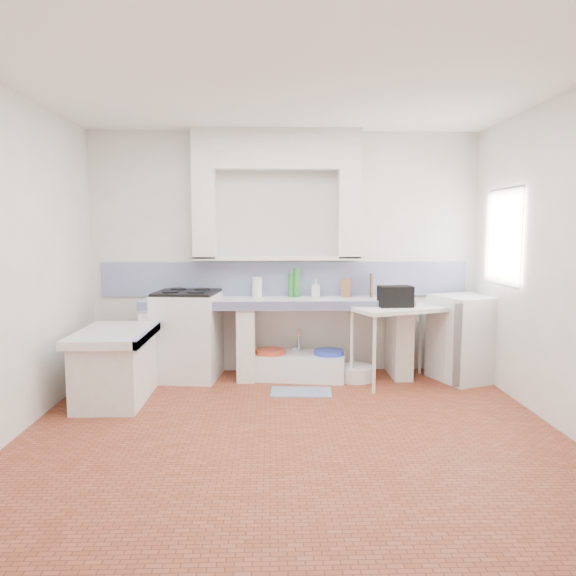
{
  "coord_description": "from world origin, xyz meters",
  "views": [
    {
      "loc": [
        -0.17,
        -4.35,
        1.69
      ],
      "look_at": [
        0.0,
        1.0,
        1.1
      ],
      "focal_mm": 33.74,
      "sensor_mm": 36.0,
      "label": 1
    }
  ],
  "objects_px": {
    "stove": "(188,336)",
    "sink": "(300,367)",
    "side_table": "(399,345)",
    "fridge": "(465,338)"
  },
  "relations": [
    {
      "from": "stove",
      "to": "sink",
      "type": "xyz_separation_m",
      "value": [
        1.27,
        -0.02,
        -0.36
      ]
    },
    {
      "from": "side_table",
      "to": "sink",
      "type": "bearing_deg",
      "value": 146.33
    },
    {
      "from": "sink",
      "to": "side_table",
      "type": "bearing_deg",
      "value": -3.47
    },
    {
      "from": "fridge",
      "to": "sink",
      "type": "bearing_deg",
      "value": 154.58
    },
    {
      "from": "stove",
      "to": "sink",
      "type": "distance_m",
      "value": 1.32
    },
    {
      "from": "fridge",
      "to": "side_table",
      "type": "bearing_deg",
      "value": 166.69
    },
    {
      "from": "stove",
      "to": "side_table",
      "type": "bearing_deg",
      "value": 0.47
    },
    {
      "from": "stove",
      "to": "fridge",
      "type": "distance_m",
      "value": 3.11
    },
    {
      "from": "side_table",
      "to": "fridge",
      "type": "distance_m",
      "value": 0.78
    },
    {
      "from": "side_table",
      "to": "fridge",
      "type": "relative_size",
      "value": 1.07
    }
  ]
}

